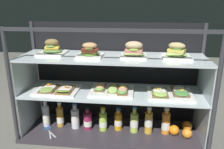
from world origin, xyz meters
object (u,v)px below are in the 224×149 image
(plated_roll_sandwich_near_right_corner, at_px, (176,53))
(juice_bottle_front_left_end, at_px, (166,123))
(plated_roll_sandwich_center, at_px, (90,52))
(open_sandwich_tray_right_of_center, at_px, (170,93))
(juice_bottle_front_right_end, at_px, (60,117))
(juice_bottle_front_second, at_px, (103,121))
(open_sandwich_tray_mid_right, at_px, (57,89))
(juice_bottle_front_fourth, at_px, (118,121))
(orange_fruit_rolled_forward, at_px, (187,133))
(orange_fruit_beside_bottles, at_px, (174,130))
(kitchen_scissors, at_px, (49,130))
(juice_bottle_back_right, at_px, (88,121))
(juice_bottle_back_left, at_px, (134,122))
(juice_bottle_back_center, at_px, (149,122))
(plated_roll_sandwich_far_left, at_px, (52,49))
(orange_fruit_near_left_post, at_px, (187,126))
(juice_bottle_near_post, at_px, (75,118))
(juice_bottle_front_middle, at_px, (46,116))
(open_sandwich_tray_far_right, at_px, (112,90))
(plated_roll_sandwich_right_of_center, at_px, (134,51))

(plated_roll_sandwich_near_right_corner, height_order, juice_bottle_front_left_end, plated_roll_sandwich_near_right_corner)
(plated_roll_sandwich_center, distance_m, open_sandwich_tray_right_of_center, 0.68)
(juice_bottle_front_right_end, xyz_separation_m, juice_bottle_front_second, (0.38, -0.02, -0.01))
(plated_roll_sandwich_center, height_order, open_sandwich_tray_mid_right, plated_roll_sandwich_center)
(juice_bottle_front_fourth, bearing_deg, orange_fruit_rolled_forward, -6.79)
(plated_roll_sandwich_center, distance_m, orange_fruit_beside_bottles, 0.92)
(orange_fruit_beside_bottles, bearing_deg, open_sandwich_tray_right_of_center, -162.85)
(plated_roll_sandwich_center, bearing_deg, juice_bottle_front_fourth, 13.83)
(open_sandwich_tray_mid_right, height_order, kitchen_scissors, open_sandwich_tray_mid_right)
(juice_bottle_back_right, height_order, juice_bottle_back_left, juice_bottle_back_left)
(open_sandwich_tray_mid_right, distance_m, juice_bottle_back_center, 0.79)
(plated_roll_sandwich_far_left, xyz_separation_m, juice_bottle_front_second, (0.41, -0.03, -0.59))
(juice_bottle_front_left_end, distance_m, orange_fruit_rolled_forward, 0.18)
(juice_bottle_front_left_end, relative_size, orange_fruit_near_left_post, 2.76)
(juice_bottle_near_post, height_order, orange_fruit_beside_bottles, juice_bottle_near_post)
(juice_bottle_near_post, height_order, juice_bottle_front_left_end, juice_bottle_near_post)
(juice_bottle_front_left_end, bearing_deg, plated_roll_sandwich_center, -176.30)
(orange_fruit_rolled_forward, bearing_deg, plated_roll_sandwich_center, 179.01)
(juice_bottle_front_fourth, bearing_deg, juice_bottle_front_right_end, -179.64)
(juice_bottle_front_middle, bearing_deg, juice_bottle_back_left, -0.40)
(plated_roll_sandwich_near_right_corner, distance_m, open_sandwich_tray_mid_right, 0.96)
(juice_bottle_front_right_end, height_order, juice_bottle_back_left, same)
(plated_roll_sandwich_center, relative_size, juice_bottle_back_left, 0.86)
(open_sandwich_tray_far_right, xyz_separation_m, juice_bottle_back_right, (-0.21, 0.02, -0.30))
(open_sandwich_tray_right_of_center, relative_size, juice_bottle_back_center, 1.50)
(juice_bottle_front_right_end, xyz_separation_m, juice_bottle_front_left_end, (0.89, -0.01, 0.00))
(plated_roll_sandwich_near_right_corner, relative_size, juice_bottle_back_right, 1.10)
(plated_roll_sandwich_far_left, xyz_separation_m, orange_fruit_rolled_forward, (1.08, -0.08, -0.63))
(juice_bottle_front_fourth, distance_m, orange_fruit_near_left_post, 0.58)
(plated_roll_sandwich_near_right_corner, bearing_deg, juice_bottle_near_post, -179.69)
(juice_bottle_front_middle, bearing_deg, orange_fruit_beside_bottles, -0.99)
(plated_roll_sandwich_right_of_center, bearing_deg, juice_bottle_front_right_end, 179.76)
(plated_roll_sandwich_far_left, height_order, juice_bottle_front_right_end, plated_roll_sandwich_far_left)
(juice_bottle_front_fourth, height_order, orange_fruit_beside_bottles, juice_bottle_front_fourth)
(plated_roll_sandwich_center, relative_size, open_sandwich_tray_right_of_center, 0.55)
(juice_bottle_front_fourth, bearing_deg, juice_bottle_back_left, -7.85)
(plated_roll_sandwich_near_right_corner, xyz_separation_m, open_sandwich_tray_right_of_center, (-0.03, -0.04, -0.30))
(juice_bottle_front_second, relative_size, orange_fruit_beside_bottles, 2.49)
(juice_bottle_front_fourth, bearing_deg, juice_bottle_near_post, -177.73)
(juice_bottle_back_right, bearing_deg, orange_fruit_rolled_forward, -3.40)
(plated_roll_sandwich_near_right_corner, xyz_separation_m, juice_bottle_front_fourth, (-0.43, 0.01, -0.60))
(plated_roll_sandwich_near_right_corner, bearing_deg, plated_roll_sandwich_far_left, 178.79)
(juice_bottle_back_left, bearing_deg, orange_fruit_beside_bottles, -2.38)
(plated_roll_sandwich_center, xyz_separation_m, juice_bottle_front_right_end, (-0.29, 0.05, -0.59))
(open_sandwich_tray_right_of_center, bearing_deg, orange_fruit_rolled_forward, -5.61)
(open_sandwich_tray_far_right, xyz_separation_m, juice_bottle_back_center, (0.30, 0.01, -0.27))
(juice_bottle_front_right_end, relative_size, orange_fruit_near_left_post, 2.73)
(plated_roll_sandwich_near_right_corner, bearing_deg, juice_bottle_front_second, -178.57)
(juice_bottle_near_post, xyz_separation_m, juice_bottle_back_center, (0.62, -0.01, 0.01))
(plated_roll_sandwich_right_of_center, distance_m, juice_bottle_front_middle, 0.94)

